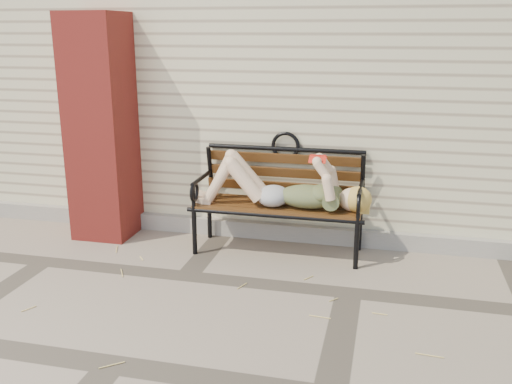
# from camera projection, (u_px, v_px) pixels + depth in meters

# --- Properties ---
(ground) EXTENTS (80.00, 80.00, 0.00)m
(ground) POSITION_uv_depth(u_px,v_px,m) (349.00, 293.00, 4.16)
(ground) COLOR gray
(ground) RESTS_ON ground
(house_wall) EXTENTS (8.00, 4.00, 3.00)m
(house_wall) POSITION_uv_depth(u_px,v_px,m) (375.00, 61.00, 6.55)
(house_wall) COLOR beige
(house_wall) RESTS_ON ground
(foundation_strip) EXTENTS (8.00, 0.10, 0.15)m
(foundation_strip) POSITION_uv_depth(u_px,v_px,m) (358.00, 238.00, 5.05)
(foundation_strip) COLOR #A69E96
(foundation_strip) RESTS_ON ground
(brick_pillar) EXTENTS (0.50, 0.50, 2.00)m
(brick_pillar) POSITION_uv_depth(u_px,v_px,m) (101.00, 128.00, 5.10)
(brick_pillar) COLOR #AD2D27
(brick_pillar) RESTS_ON ground
(garden_bench) EXTENTS (1.54, 0.61, 1.00)m
(garden_bench) POSITION_uv_depth(u_px,v_px,m) (280.00, 187.00, 4.86)
(garden_bench) COLOR black
(garden_bench) RESTS_ON ground
(reading_woman) EXTENTS (1.46, 0.33, 0.46)m
(reading_woman) POSITION_uv_depth(u_px,v_px,m) (279.00, 187.00, 4.73)
(reading_woman) COLOR #093345
(reading_woman) RESTS_ON ground
(straw_scatter) EXTENTS (3.01, 1.48, 0.01)m
(straw_scatter) POSITION_uv_depth(u_px,v_px,m) (286.00, 296.00, 4.09)
(straw_scatter) COLOR #E1C56D
(straw_scatter) RESTS_ON ground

